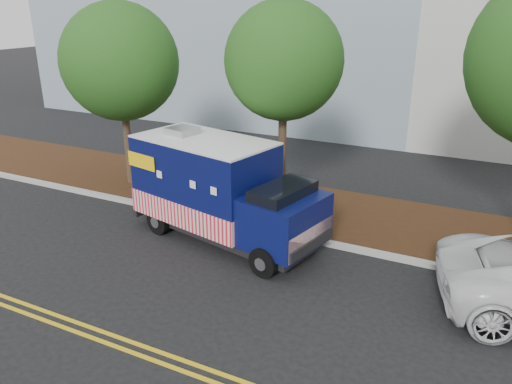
% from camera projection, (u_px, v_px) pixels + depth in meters
% --- Properties ---
extents(ground, '(120.00, 120.00, 0.00)m').
position_uv_depth(ground, '(247.00, 253.00, 13.68)').
color(ground, black).
rests_on(ground, ground).
extents(curb, '(120.00, 0.18, 0.15)m').
position_uv_depth(curb, '(269.00, 231.00, 14.83)').
color(curb, '#9E9E99').
rests_on(curb, ground).
extents(mulch_strip, '(120.00, 4.00, 0.15)m').
position_uv_depth(mulch_strip, '(295.00, 206.00, 16.59)').
color(mulch_strip, '#321A0E').
rests_on(mulch_strip, ground).
extents(centerline_near, '(120.00, 0.10, 0.01)m').
position_uv_depth(centerline_near, '(145.00, 347.00, 9.95)').
color(centerline_near, gold).
rests_on(centerline_near, ground).
extents(centerline_far, '(120.00, 0.10, 0.01)m').
position_uv_depth(centerline_far, '(137.00, 354.00, 9.74)').
color(centerline_far, gold).
rests_on(centerline_far, ground).
extents(tree_a, '(4.02, 4.02, 6.54)m').
position_uv_depth(tree_a, '(120.00, 62.00, 17.05)').
color(tree_a, '#38281C').
rests_on(tree_a, ground).
extents(tree_b, '(3.57, 3.57, 6.59)m').
position_uv_depth(tree_b, '(284.00, 61.00, 14.83)').
color(tree_b, '#38281C').
rests_on(tree_b, ground).
extents(sign_post, '(0.06, 0.06, 2.40)m').
position_uv_depth(sign_post, '(241.00, 188.00, 15.03)').
color(sign_post, '#473828').
rests_on(sign_post, ground).
extents(food_truck, '(6.13, 3.33, 3.07)m').
position_uv_depth(food_truck, '(218.00, 192.00, 14.15)').
color(food_truck, black).
rests_on(food_truck, ground).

